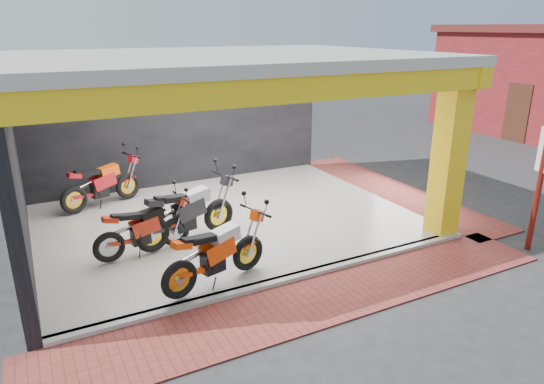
{
  "coord_description": "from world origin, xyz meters",
  "views": [
    {
      "loc": [
        -3.81,
        -7.51,
        4.2
      ],
      "look_at": [
        0.66,
        1.06,
        0.9
      ],
      "focal_mm": 32.0,
      "sensor_mm": 36.0,
      "label": 1
    }
  ],
  "objects": [
    {
      "name": "floor_kerb",
      "position": [
        0.0,
        -1.02,
        0.05
      ],
      "size": [
        8.0,
        0.2,
        0.1
      ],
      "primitive_type": "cube",
      "color": "silver",
      "rests_on": "ground"
    },
    {
      "name": "corner_column",
      "position": [
        3.75,
        -0.75,
        1.75
      ],
      "size": [
        0.5,
        0.5,
        3.5
      ],
      "primitive_type": "cube",
      "color": "yellow",
      "rests_on": "ground"
    },
    {
      "name": "paver_right",
      "position": [
        4.8,
        2.0,
        0.01
      ],
      "size": [
        1.4,
        7.0,
        0.03
      ],
      "primitive_type": "cube",
      "color": "#9C3833",
      "rests_on": "ground"
    },
    {
      "name": "moto_row_c",
      "position": [
        -1.69,
        4.31,
        0.76
      ],
      "size": [
        2.31,
        1.49,
        1.32
      ],
      "primitive_type": null,
      "rotation": [
        0.0,
        0.0,
        0.35
      ],
      "color": "#AD121B",
      "rests_on": "showroom_floor"
    },
    {
      "name": "moto_row_a",
      "position": [
        -0.44,
        1.36,
        0.82
      ],
      "size": [
        2.49,
        1.4,
        1.44
      ],
      "primitive_type": null,
      "rotation": [
        0.0,
        0.0,
        0.24
      ],
      "color": "black",
      "rests_on": "showroom_floor"
    },
    {
      "name": "header_beam_right",
      "position": [
        4.0,
        2.0,
        3.3
      ],
      "size": [
        0.3,
        6.4,
        0.4
      ],
      "primitive_type": "cube",
      "color": "yellow",
      "rests_on": "corner_column"
    },
    {
      "name": "moto_hero",
      "position": [
        -0.63,
        -0.5,
        0.76
      ],
      "size": [
        2.29,
        1.33,
        1.32
      ],
      "primitive_type": null,
      "rotation": [
        0.0,
        0.0,
        0.26
      ],
      "color": "#FE470A",
      "rests_on": "showroom_floor"
    },
    {
      "name": "ground",
      "position": [
        0.0,
        0.0,
        0.0
      ],
      "size": [
        80.0,
        80.0,
        0.0
      ],
      "primitive_type": "plane",
      "color": "#2D2D30",
      "rests_on": "ground"
    },
    {
      "name": "showroom_ceiling",
      "position": [
        0.0,
        2.0,
        3.6
      ],
      "size": [
        8.4,
        6.4,
        0.2
      ],
      "primitive_type": "cube",
      "color": "beige",
      "rests_on": "corner_column"
    },
    {
      "name": "paver_front",
      "position": [
        0.0,
        -1.8,
        0.01
      ],
      "size": [
        9.0,
        1.4,
        0.03
      ],
      "primitive_type": "cube",
      "color": "#9C3833",
      "rests_on": "ground"
    },
    {
      "name": "back_wall",
      "position": [
        0.0,
        5.1,
        1.75
      ],
      "size": [
        8.2,
        0.2,
        3.5
      ],
      "primitive_type": "cube",
      "color": "black",
      "rests_on": "ground"
    },
    {
      "name": "left_wall",
      "position": [
        -4.1,
        2.0,
        1.75
      ],
      "size": [
        0.2,
        6.2,
        3.5
      ],
      "primitive_type": "cube",
      "color": "black",
      "rests_on": "ground"
    },
    {
      "name": "signpost",
      "position": [
        4.75,
        -2.1,
        1.46
      ],
      "size": [
        0.12,
        0.37,
        2.67
      ],
      "rotation": [
        0.0,
        0.0,
        -0.26
      ],
      "color": "#5B120D",
      "rests_on": "ground"
    },
    {
      "name": "header_beam_front",
      "position": [
        0.0,
        -1.0,
        3.3
      ],
      "size": [
        8.4,
        0.3,
        0.4
      ],
      "primitive_type": "cube",
      "color": "yellow",
      "rests_on": "corner_column"
    },
    {
      "name": "showroom_floor",
      "position": [
        0.0,
        2.0,
        0.05
      ],
      "size": [
        8.0,
        6.0,
        0.1
      ],
      "primitive_type": "cube",
      "color": "silver",
      "rests_on": "ground"
    },
    {
      "name": "moto_row_b",
      "position": [
        -1.46,
        1.08,
        0.7
      ],
      "size": [
        2.04,
        0.95,
        1.21
      ],
      "primitive_type": null,
      "rotation": [
        0.0,
        0.0,
        0.11
      ],
      "color": "red",
      "rests_on": "showroom_floor"
    }
  ]
}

